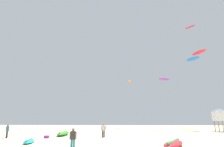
% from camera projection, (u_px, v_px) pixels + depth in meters
% --- Properties ---
extents(person_foreground, '(0.54, 0.37, 1.64)m').
position_uv_depth(person_foreground, '(73.00, 137.00, 14.34)').
color(person_foreground, teal).
rests_on(person_foreground, ground).
extents(person_midground, '(0.57, 0.39, 1.73)m').
position_uv_depth(person_midground, '(103.00, 129.00, 24.42)').
color(person_midground, '#2D2D33').
rests_on(person_midground, ground).
extents(person_left, '(0.44, 0.38, 1.63)m').
position_uv_depth(person_left, '(7.00, 130.00, 23.39)').
color(person_left, '#2D2D33').
rests_on(person_left, ground).
extents(kite_grounded_near, '(1.59, 3.13, 0.38)m').
position_uv_depth(kite_grounded_near, '(29.00, 141.00, 18.62)').
color(kite_grounded_near, '#19B29E').
rests_on(kite_grounded_near, ground).
extents(kite_grounded_mid, '(3.10, 4.59, 0.53)m').
position_uv_depth(kite_grounded_mid, '(173.00, 144.00, 16.12)').
color(kite_grounded_mid, red).
rests_on(kite_grounded_mid, ground).
extents(kite_grounded_far, '(1.72, 4.90, 0.63)m').
position_uv_depth(kite_grounded_far, '(63.00, 133.00, 26.94)').
color(kite_grounded_far, green).
rests_on(kite_grounded_far, ground).
extents(lifeguard_tower, '(2.30, 2.30, 4.15)m').
position_uv_depth(lifeguard_tower, '(219.00, 115.00, 35.55)').
color(lifeguard_tower, '#8C704C').
rests_on(lifeguard_tower, ground).
extents(cooler_box, '(0.56, 0.36, 0.32)m').
position_uv_depth(cooler_box, '(47.00, 137.00, 23.22)').
color(cooler_box, purple).
rests_on(cooler_box, ground).
extents(kite_aloft_0, '(2.71, 4.46, 0.65)m').
position_uv_depth(kite_aloft_0, '(199.00, 52.00, 44.29)').
color(kite_aloft_0, red).
extents(kite_aloft_1, '(0.93, 2.85, 0.48)m').
position_uv_depth(kite_aloft_1, '(129.00, 81.00, 49.54)').
color(kite_aloft_1, orange).
extents(kite_aloft_2, '(2.67, 1.73, 0.57)m').
position_uv_depth(kite_aloft_2, '(164.00, 79.00, 40.87)').
color(kite_aloft_2, purple).
extents(kite_aloft_3, '(3.16, 3.95, 1.00)m').
position_uv_depth(kite_aloft_3, '(193.00, 59.00, 52.28)').
color(kite_aloft_3, blue).
extents(kite_aloft_4, '(2.42, 2.68, 0.37)m').
position_uv_depth(kite_aloft_4, '(190.00, 27.00, 51.45)').
color(kite_aloft_4, red).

